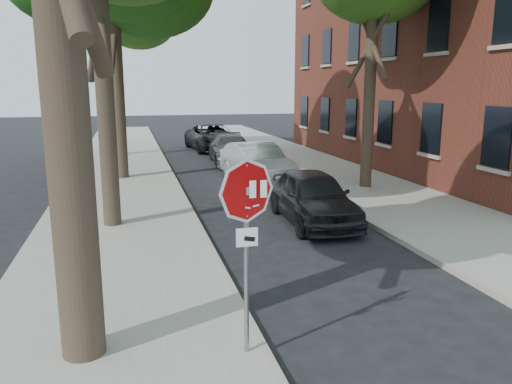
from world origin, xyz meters
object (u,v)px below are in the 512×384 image
tree_far (109,12)px  car_c (231,150)px  car_a (313,197)px  car_b (257,163)px  stop_sign (247,220)px  car_d (213,137)px

tree_far → car_c: 9.31m
tree_far → car_a: tree_far is taller
car_b → tree_far: bearing=113.3°
tree_far → car_c: size_ratio=2.02×
stop_sign → car_c: (3.30, 17.19, -1.28)m
stop_sign → car_b: stop_sign is taller
car_b → car_c: size_ratio=0.97×
car_c → tree_far: bearing=146.4°
car_b → car_c: car_b is taller
stop_sign → car_c: bearing=79.1°
car_c → car_a: bearing=-87.0°
car_a → car_d: (0.00, 16.15, 0.03)m
car_b → car_a: bearing=-97.9°
tree_far → car_d: size_ratio=1.74×
car_a → car_b: car_b is taller
stop_sign → tree_far: (-2.02, 21.14, 5.26)m
tree_far → car_c: bearing=-36.6°
stop_sign → car_a: 7.24m
car_c → stop_sign: bearing=-97.9°
car_a → car_d: 16.15m
car_d → car_b: bearing=-94.4°
car_a → stop_sign: bearing=-115.3°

